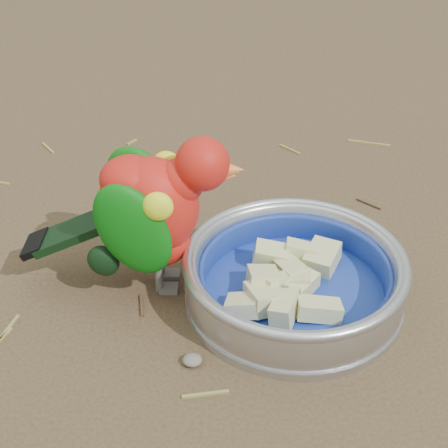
# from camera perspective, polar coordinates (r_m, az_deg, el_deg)

# --- Properties ---
(ground) EXTENTS (60.00, 60.00, 0.00)m
(ground) POSITION_cam_1_polar(r_m,az_deg,el_deg) (0.74, 3.13, -8.35)
(ground) COLOR #4C3A26
(food_bowl) EXTENTS (0.24, 0.24, 0.02)m
(food_bowl) POSITION_cam_1_polar(r_m,az_deg,el_deg) (0.77, 5.78, -5.95)
(food_bowl) COLOR #B2B2BA
(food_bowl) RESTS_ON ground
(bowl_wall) EXTENTS (0.24, 0.24, 0.04)m
(bowl_wall) POSITION_cam_1_polar(r_m,az_deg,el_deg) (0.75, 5.91, -4.20)
(bowl_wall) COLOR #B2B2BA
(bowl_wall) RESTS_ON food_bowl
(fruit_wedges) EXTENTS (0.14, 0.14, 0.03)m
(fruit_wedges) POSITION_cam_1_polar(r_m,az_deg,el_deg) (0.75, 5.88, -4.62)
(fruit_wedges) COLOR beige
(fruit_wedges) RESTS_ON food_bowl
(lory_parrot) EXTENTS (0.23, 0.11, 0.18)m
(lory_parrot) POSITION_cam_1_polar(r_m,az_deg,el_deg) (0.74, -5.95, 0.45)
(lory_parrot) COLOR red
(lory_parrot) RESTS_ON ground
(ground_debris) EXTENTS (0.90, 0.80, 0.01)m
(ground_debris) POSITION_cam_1_polar(r_m,az_deg,el_deg) (0.80, 0.33, -4.46)
(ground_debris) COLOR olive
(ground_debris) RESTS_ON ground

